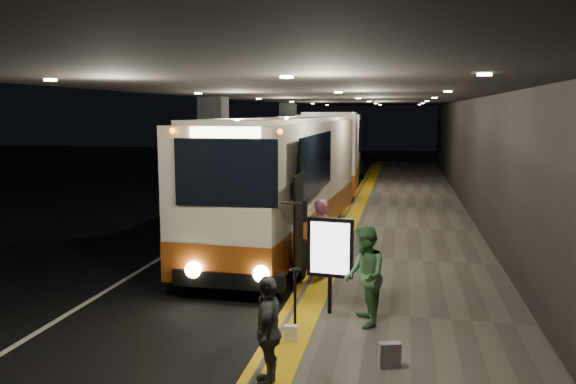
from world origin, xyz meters
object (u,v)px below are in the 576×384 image
(passenger_boarding, at_px, (323,238))
(coach_second, at_px, (335,152))
(passenger_waiting_grey, at_px, (268,331))
(stanchion_post, at_px, (295,298))
(passenger_waiting_green, at_px, (365,276))
(info_sign, at_px, (330,249))
(coach_main, at_px, (286,185))
(bag_plain, at_px, (290,333))
(bag_polka, at_px, (390,355))

(passenger_boarding, bearing_deg, coach_second, 1.48)
(passenger_waiting_grey, distance_m, stanchion_post, 2.22)
(passenger_waiting_grey, bearing_deg, coach_second, 179.44)
(passenger_waiting_green, height_order, info_sign, info_sign)
(coach_second, bearing_deg, passenger_boarding, -87.00)
(coach_main, height_order, coach_second, coach_second)
(coach_main, relative_size, bag_plain, 42.89)
(passenger_waiting_green, bearing_deg, coach_second, 176.65)
(passenger_waiting_grey, height_order, stanchion_post, passenger_waiting_grey)
(passenger_boarding, distance_m, bag_plain, 3.91)
(passenger_waiting_green, height_order, passenger_waiting_grey, passenger_waiting_green)
(bag_polka, distance_m, stanchion_post, 2.16)
(bag_plain, bearing_deg, passenger_waiting_grey, -90.00)
(coach_main, bearing_deg, passenger_waiting_grey, -76.95)
(coach_second, height_order, bag_plain, coach_second)
(coach_second, relative_size, passenger_waiting_grey, 7.74)
(coach_second, xyz_separation_m, passenger_waiting_grey, (1.76, -22.00, -0.89))
(passenger_boarding, bearing_deg, bag_plain, 175.45)
(bag_polka, relative_size, stanchion_post, 0.37)
(bag_polka, relative_size, bag_plain, 1.41)
(coach_main, distance_m, passenger_waiting_grey, 9.35)
(bag_polka, bearing_deg, coach_second, 99.12)
(bag_plain, height_order, stanchion_post, stanchion_post)
(passenger_waiting_green, xyz_separation_m, bag_plain, (-1.14, -0.99, -0.76))
(info_sign, bearing_deg, passenger_waiting_grey, -93.05)
(info_sign, relative_size, stanchion_post, 1.76)
(passenger_waiting_green, relative_size, bag_plain, 6.52)
(bag_plain, distance_m, stanchion_post, 0.77)
(info_sign, bearing_deg, coach_second, 102.44)
(passenger_waiting_green, distance_m, bag_polka, 1.85)
(passenger_waiting_green, distance_m, stanchion_post, 1.29)
(bag_plain, xyz_separation_m, info_sign, (0.46, 1.44, 1.10))
(stanchion_post, bearing_deg, passenger_waiting_grey, -88.70)
(passenger_boarding, height_order, bag_plain, passenger_boarding)
(passenger_waiting_green, height_order, bag_plain, passenger_waiting_green)
(coach_main, height_order, stanchion_post, coach_main)
(bag_plain, bearing_deg, stanchion_post, 94.33)
(passenger_waiting_grey, distance_m, info_sign, 3.05)
(coach_second, relative_size, bag_plain, 44.46)
(coach_main, xyz_separation_m, bag_plain, (1.68, -7.61, -1.46))
(coach_main, xyz_separation_m, coach_second, (-0.08, 12.85, 0.08))
(passenger_waiting_grey, height_order, bag_plain, passenger_waiting_grey)
(coach_second, relative_size, bag_polka, 31.60)
(passenger_waiting_grey, bearing_deg, bag_polka, 113.63)
(coach_main, relative_size, passenger_boarding, 6.56)
(coach_main, bearing_deg, bag_polka, -65.50)
(passenger_boarding, relative_size, bag_polka, 4.65)
(bag_plain, bearing_deg, passenger_boarding, 90.00)
(passenger_waiting_grey, xyz_separation_m, bag_plain, (0.00, 1.54, -0.65))
(coach_second, bearing_deg, passenger_waiting_grey, -88.47)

